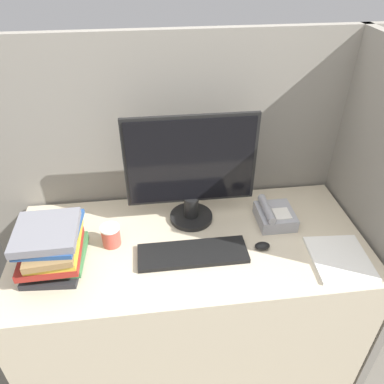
% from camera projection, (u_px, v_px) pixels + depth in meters
% --- Properties ---
extents(cubicle_panel_rear, '(1.92, 0.04, 1.54)m').
position_uv_depth(cubicle_panel_rear, '(181.00, 188.00, 1.93)').
color(cubicle_panel_rear, gray).
rests_on(cubicle_panel_rear, ground_plane).
extents(cubicle_panel_right, '(0.04, 0.76, 1.54)m').
position_uv_depth(cubicle_panel_right, '(361.00, 219.00, 1.72)').
color(cubicle_panel_right, gray).
rests_on(cubicle_panel_right, ground_plane).
extents(desk, '(1.52, 0.70, 0.75)m').
position_uv_depth(desk, '(191.00, 298.00, 1.85)').
color(desk, beige).
rests_on(desk, ground_plane).
extents(monitor, '(0.57, 0.20, 0.52)m').
position_uv_depth(monitor, '(191.00, 171.00, 1.61)').
color(monitor, black).
rests_on(monitor, desk).
extents(keyboard, '(0.46, 0.15, 0.02)m').
position_uv_depth(keyboard, '(194.00, 253.00, 1.56)').
color(keyboard, black).
rests_on(keyboard, desk).
extents(mouse, '(0.07, 0.04, 0.03)m').
position_uv_depth(mouse, '(262.00, 246.00, 1.59)').
color(mouse, black).
rests_on(mouse, desk).
extents(coffee_cup, '(0.08, 0.08, 0.09)m').
position_uv_depth(coffee_cup, '(111.00, 236.00, 1.59)').
color(coffee_cup, '#BF4C3F').
rests_on(coffee_cup, desk).
extents(book_stack, '(0.24, 0.31, 0.20)m').
position_uv_depth(book_stack, '(53.00, 246.00, 1.46)').
color(book_stack, '#262628').
rests_on(book_stack, desk).
extents(desk_telephone, '(0.16, 0.18, 0.10)m').
position_uv_depth(desk_telephone, '(274.00, 215.00, 1.72)').
color(desk_telephone, '#99999E').
rests_on(desk_telephone, desk).
extents(paper_pile, '(0.25, 0.28, 0.01)m').
position_uv_depth(paper_pile, '(340.00, 258.00, 1.54)').
color(paper_pile, white).
rests_on(paper_pile, desk).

